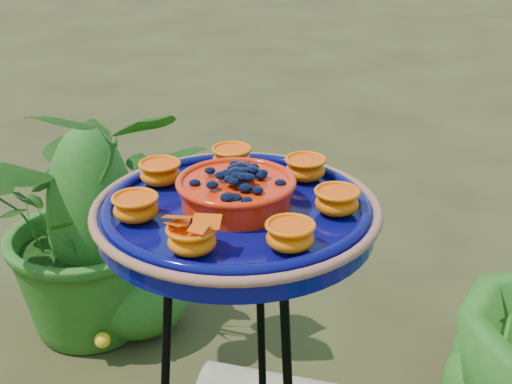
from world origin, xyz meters
TOP-DOWN VIEW (x-y plane):
  - feeder_dish at (0.14, -0.11)m, footprint 0.46×0.46m
  - shrub_back_left at (-0.64, 0.68)m, footprint 0.92×0.86m

SIDE VIEW (x-z plane):
  - shrub_back_left at x=-0.64m, z-range 0.00..0.83m
  - feeder_dish at x=0.14m, z-range 0.86..0.96m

